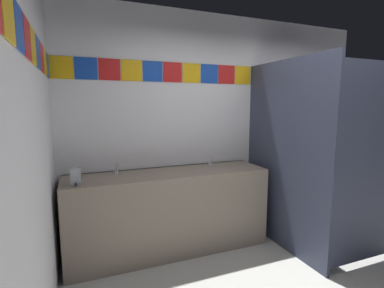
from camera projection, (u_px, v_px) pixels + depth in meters
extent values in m
cube|color=silver|center=(224.00, 126.00, 3.68)|extent=(4.00, 0.08, 2.72)
cube|color=yellow|center=(61.00, 67.00, 2.86)|extent=(0.22, 0.01, 0.22)
cube|color=#1947B7|center=(86.00, 68.00, 2.95)|extent=(0.22, 0.01, 0.22)
cube|color=red|center=(109.00, 69.00, 3.03)|extent=(0.22, 0.01, 0.22)
cube|color=yellow|center=(132.00, 70.00, 3.12)|extent=(0.22, 0.01, 0.22)
cube|color=#1947B7|center=(153.00, 71.00, 3.21)|extent=(0.22, 0.01, 0.22)
cube|color=red|center=(173.00, 72.00, 3.29)|extent=(0.22, 0.01, 0.22)
cube|color=yellow|center=(192.00, 73.00, 3.38)|extent=(0.22, 0.01, 0.22)
cube|color=#1947B7|center=(209.00, 74.00, 3.47)|extent=(0.22, 0.01, 0.22)
cube|color=red|center=(227.00, 75.00, 3.55)|extent=(0.22, 0.01, 0.22)
cube|color=yellow|center=(243.00, 75.00, 3.64)|extent=(0.22, 0.01, 0.22)
cube|color=#1947B7|center=(258.00, 76.00, 3.73)|extent=(0.22, 0.01, 0.22)
cube|color=red|center=(273.00, 77.00, 3.81)|extent=(0.22, 0.01, 0.22)
cube|color=yellow|center=(287.00, 77.00, 3.90)|extent=(0.22, 0.01, 0.22)
cube|color=#1947B7|center=(301.00, 78.00, 3.99)|extent=(0.22, 0.01, 0.22)
cube|color=red|center=(314.00, 78.00, 4.07)|extent=(0.22, 0.01, 0.22)
cube|color=yellow|center=(326.00, 79.00, 4.16)|extent=(0.22, 0.01, 0.22)
cube|color=#1947B7|center=(338.00, 79.00, 4.25)|extent=(0.22, 0.01, 0.22)
cube|color=silver|center=(14.00, 164.00, 1.34)|extent=(0.08, 3.38, 2.72)
cube|color=yellow|center=(8.00, 13.00, 1.16)|extent=(0.01, 0.22, 0.22)
cube|color=#1947B7|center=(19.00, 28.00, 1.38)|extent=(0.01, 0.22, 0.22)
cube|color=red|center=(27.00, 38.00, 1.60)|extent=(0.01, 0.22, 0.22)
cube|color=yellow|center=(33.00, 46.00, 1.83)|extent=(0.01, 0.22, 0.22)
cube|color=#1947B7|center=(38.00, 53.00, 2.05)|extent=(0.01, 0.22, 0.22)
cube|color=red|center=(42.00, 58.00, 2.27)|extent=(0.01, 0.22, 0.22)
cube|color=yellow|center=(45.00, 62.00, 2.49)|extent=(0.01, 0.22, 0.22)
cube|color=#1947B7|center=(48.00, 65.00, 2.71)|extent=(0.01, 0.22, 0.22)
cube|color=gray|center=(170.00, 211.00, 3.19)|extent=(2.20, 0.58, 0.90)
cube|color=gray|center=(162.00, 170.00, 3.39)|extent=(2.20, 0.03, 0.08)
cylinder|color=white|center=(118.00, 183.00, 2.91)|extent=(0.34, 0.34, 0.10)
cylinder|color=white|center=(215.00, 173.00, 3.31)|extent=(0.34, 0.34, 0.10)
cylinder|color=silver|center=(116.00, 172.00, 3.02)|extent=(0.04, 0.04, 0.05)
cylinder|color=silver|center=(117.00, 167.00, 2.97)|extent=(0.02, 0.06, 0.09)
cylinder|color=silver|center=(210.00, 164.00, 3.43)|extent=(0.04, 0.04, 0.05)
cylinder|color=silver|center=(212.00, 159.00, 3.37)|extent=(0.02, 0.06, 0.09)
cube|color=gray|center=(76.00, 177.00, 2.61)|extent=(0.09, 0.07, 0.16)
cylinder|color=black|center=(76.00, 185.00, 2.58)|extent=(0.02, 0.02, 0.03)
cube|color=#33384C|center=(284.00, 156.00, 3.19)|extent=(0.04, 1.38, 2.12)
cube|color=#33384C|center=(369.00, 165.00, 2.74)|extent=(0.90, 0.04, 1.95)
cylinder|color=silver|center=(336.00, 157.00, 2.57)|extent=(0.02, 0.02, 0.10)
cylinder|color=white|center=(310.00, 217.00, 3.67)|extent=(0.38, 0.38, 0.40)
torus|color=white|center=(311.00, 201.00, 3.64)|extent=(0.39, 0.39, 0.05)
cube|color=white|center=(300.00, 185.00, 3.81)|extent=(0.34, 0.17, 0.34)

